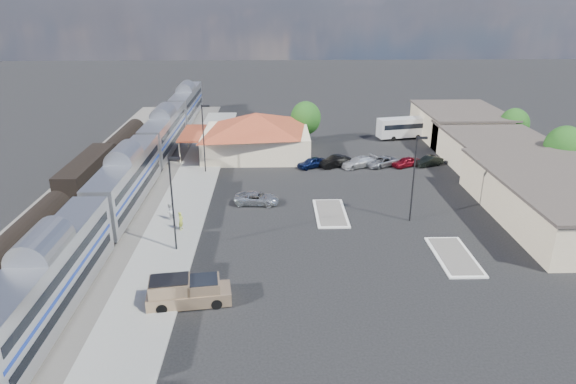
{
  "coord_description": "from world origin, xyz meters",
  "views": [
    {
      "loc": [
        -2.02,
        -48.13,
        21.91
      ],
      "look_at": [
        -0.58,
        1.38,
        2.8
      ],
      "focal_mm": 32.0,
      "sensor_mm": 36.0,
      "label": 1
    }
  ],
  "objects_px": {
    "station_depot": "(256,134)",
    "coach_bus": "(410,126)",
    "suv": "(257,198)",
    "pickup_truck": "(189,292)"
  },
  "relations": [
    {
      "from": "pickup_truck",
      "to": "station_depot",
      "type": "bearing_deg",
      "value": -13.52
    },
    {
      "from": "station_depot",
      "to": "suv",
      "type": "relative_size",
      "value": 3.68
    },
    {
      "from": "suv",
      "to": "pickup_truck",
      "type": "bearing_deg",
      "value": 172.37
    },
    {
      "from": "station_depot",
      "to": "pickup_truck",
      "type": "xyz_separation_m",
      "value": [
        -3.94,
        -38.66,
        -2.11
      ]
    },
    {
      "from": "station_depot",
      "to": "suv",
      "type": "bearing_deg",
      "value": -88.21
    },
    {
      "from": "station_depot",
      "to": "coach_bus",
      "type": "xyz_separation_m",
      "value": [
        24.59,
        8.49,
        -1.17
      ]
    },
    {
      "from": "pickup_truck",
      "to": "coach_bus",
      "type": "distance_m",
      "value": 55.12
    },
    {
      "from": "station_depot",
      "to": "pickup_truck",
      "type": "relative_size",
      "value": 2.83
    },
    {
      "from": "pickup_truck",
      "to": "coach_bus",
      "type": "height_order",
      "value": "coach_bus"
    },
    {
      "from": "pickup_truck",
      "to": "coach_bus",
      "type": "xyz_separation_m",
      "value": [
        28.53,
        47.15,
        0.94
      ]
    }
  ]
}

